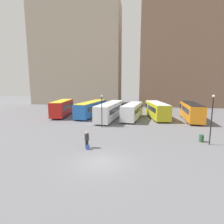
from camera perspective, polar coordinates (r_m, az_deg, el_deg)
name	(u,v)px	position (r m, az deg, el deg)	size (l,w,h in m)	color
ground_plane	(101,163)	(15.59, -3.65, -16.21)	(160.00, 160.00, 0.00)	slate
building_block_left	(77,55)	(63.36, -11.42, 17.66)	(29.54, 10.28, 32.75)	tan
building_block_right	(192,56)	(61.70, 24.61, 16.40)	(31.51, 13.17, 30.86)	#7F604C
bus_0	(62,108)	(38.39, -15.88, 1.37)	(3.81, 9.63, 3.28)	red
bus_1	(92,108)	(37.34, -6.57, 1.28)	(4.08, 12.31, 3.04)	#1E56A3
bus_2	(110,110)	(33.70, -0.51, 0.60)	(3.94, 12.59, 3.15)	silver
bus_3	(132,111)	(33.74, 6.70, 0.39)	(3.99, 9.82, 3.00)	silver
bus_4	(157,110)	(35.67, 14.43, 0.74)	(4.15, 10.21, 3.12)	gold
bus_5	(191,111)	(35.83, 24.40, 0.33)	(3.16, 10.61, 3.20)	orange
traveler	(87,138)	(18.72, -8.24, -8.43)	(0.48, 0.48, 1.78)	black
suitcase	(88,147)	(18.50, -7.93, -11.26)	(0.29, 0.32, 0.73)	#334CB2
lamp_post_0	(102,108)	(26.83, -3.34, 1.18)	(0.28, 0.28, 5.02)	black
lamp_post_1	(212,116)	(21.86, 29.81, -1.07)	(0.28, 0.28, 5.53)	black
trash_bin	(201,138)	(23.07, 27.15, -7.64)	(0.52, 0.52, 0.85)	#285633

